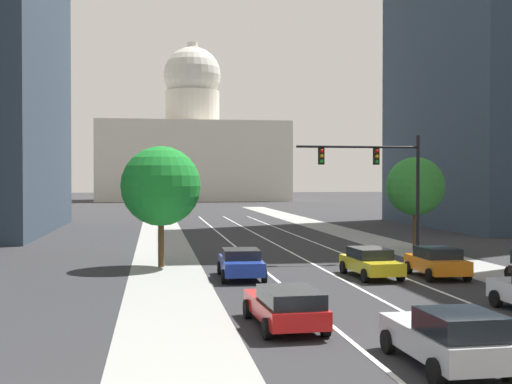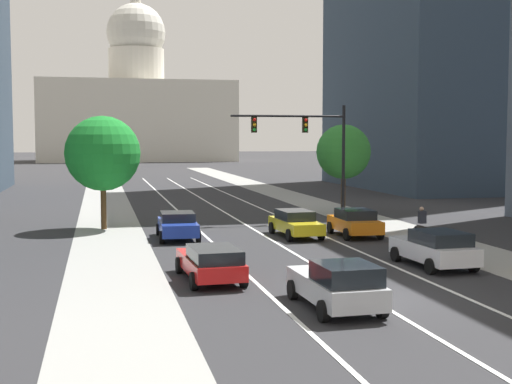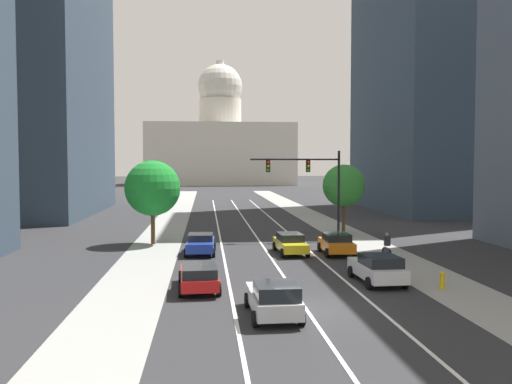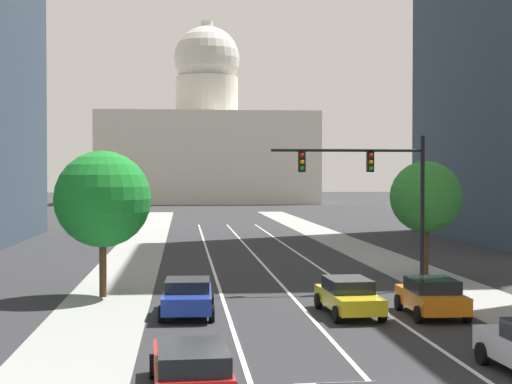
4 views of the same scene
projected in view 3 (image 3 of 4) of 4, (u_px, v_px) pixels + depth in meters
ground_plane at (243, 218)px, 63.69m from camera, size 400.00×400.00×0.00m
sidewalk_left at (170, 223)px, 57.98m from camera, size 3.77×130.00×0.01m
sidewalk_right at (321, 221)px, 59.46m from camera, size 3.77×130.00×0.01m
lane_stripe_left at (220, 235)px, 48.49m from camera, size 0.16×90.00×0.01m
lane_stripe_center at (255, 234)px, 48.78m from camera, size 0.16×90.00×0.01m
lane_stripe_right at (290, 234)px, 49.06m from camera, size 0.16×90.00×0.01m
office_tower_far_left at (25, 14)px, 67.13m from camera, size 16.85×29.56×48.88m
office_tower_far_right at (444, 25)px, 72.02m from camera, size 18.29×26.90×48.76m
capitol_building at (220, 144)px, 162.50m from camera, size 42.56×22.52×36.22m
car_blue at (201, 243)px, 38.33m from camera, size 2.17×4.47×1.41m
car_yellow at (290, 243)px, 38.37m from camera, size 2.11×4.63×1.41m
car_white at (378, 268)px, 28.93m from camera, size 2.24×4.46×1.54m
car_orange at (336, 243)px, 38.06m from camera, size 2.09×4.11×1.47m
car_red at (199, 276)px, 27.32m from camera, size 2.18×4.72×1.35m
car_silver at (274, 298)px, 22.52m from camera, size 2.14×4.39×1.55m
traffic_signal_mast at (312, 178)px, 44.79m from camera, size 7.38×0.39×7.32m
fire_hydrant at (442, 280)px, 27.54m from camera, size 0.26×0.35×0.91m
cyclist at (387, 246)px, 36.40m from camera, size 0.37×1.70×1.72m
street_tree_mid_left at (153, 188)px, 42.60m from camera, size 4.31×4.31×6.53m
street_tree_far_right at (344, 186)px, 49.20m from camera, size 3.80×3.80×6.20m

